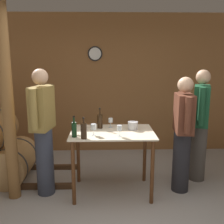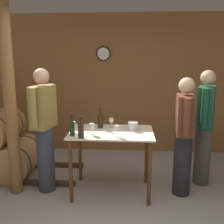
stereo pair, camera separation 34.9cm
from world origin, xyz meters
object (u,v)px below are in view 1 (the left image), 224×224
wine_bottle_far_left (74,129)px  wine_bottle_left (84,130)px  wine_glass_near_center (94,127)px  person_visitor_with_scarf (43,130)px  ice_bucket (133,125)px  wine_glass_far_side (119,129)px  wine_glass_near_right (111,121)px  wooden_post (7,100)px  person_visitor_bearded (183,133)px  person_host (200,123)px  wine_glass_near_left (74,125)px  wine_bottle_center (100,121)px

wine_bottle_far_left → wine_bottle_left: same height
wine_glass_near_center → person_visitor_with_scarf: 0.71m
wine_bottle_far_left → ice_bucket: size_ratio=1.98×
wine_glass_near_center → wine_glass_far_side: (0.33, -0.06, -0.00)m
wine_glass_near_right → person_visitor_with_scarf: (-0.92, -0.22, -0.07)m
wooden_post → person_visitor_bearded: 2.37m
wine_glass_near_right → wooden_post: bearing=-166.7°
wooden_post → wine_bottle_far_left: bearing=-8.9°
wine_bottle_far_left → person_host: (1.82, 0.59, -0.09)m
wine_glass_near_right → person_host: 1.36m
wine_glass_near_right → ice_bucket: 0.33m
person_visitor_with_scarf → person_visitor_bearded: person_visitor_with_scarf is taller
wine_glass_near_left → wine_glass_far_side: bearing=-13.5°
wine_bottle_center → person_visitor_bearded: bearing=-7.6°
ice_bucket → person_host: person_host is taller
wine_bottle_left → wine_glass_far_side: (0.45, 0.09, -0.00)m
wine_bottle_far_left → wine_bottle_center: bearing=52.1°
person_host → person_visitor_with_scarf: 2.30m
wine_glass_far_side → person_visitor_bearded: (0.89, 0.25, -0.14)m
wine_bottle_far_left → wine_glass_near_left: bearing=97.3°
wine_glass_near_left → person_host: (1.84, 0.44, -0.10)m
person_host → wine_glass_near_right: bearing=-173.9°
wine_bottle_left → wine_bottle_center: bearing=68.5°
wine_bottle_center → wine_glass_near_right: (0.15, 0.04, -0.01)m
wine_bottle_far_left → ice_bucket: 0.85m
wooden_post → wine_glass_near_left: bearing=1.1°
wooden_post → wine_bottle_far_left: wooden_post is taller
wooden_post → wine_bottle_left: bearing=-12.1°
wine_glass_near_center → ice_bucket: size_ratio=1.08×
wooden_post → ice_bucket: 1.70m
person_host → person_visitor_bearded: bearing=-136.8°
person_visitor_with_scarf → ice_bucket: bearing=5.0°
person_visitor_with_scarf → person_visitor_bearded: size_ratio=1.07×
ice_bucket → person_visitor_bearded: 0.69m
wooden_post → wine_bottle_left: wooden_post is taller
wine_glass_far_side → person_host: bearing=25.0°
wine_glass_far_side → person_visitor_with_scarf: 1.04m
wine_glass_far_side → person_visitor_bearded: bearing=15.4°
wine_bottle_center → ice_bucket: wine_bottle_center is taller
wine_glass_near_left → wine_glass_far_side: 0.61m
wine_bottle_center → wine_glass_near_left: (-0.34, -0.26, 0.00)m
wine_glass_far_side → person_host: size_ratio=0.09×
wine_bottle_center → wine_glass_near_left: size_ratio=1.93×
wine_bottle_center → wine_glass_near_left: bearing=-142.6°
wooden_post → wine_bottle_far_left: 0.94m
ice_bucket → person_visitor_bearded: person_visitor_bearded is taller
wine_glass_near_center → ice_bucket: wine_glass_near_center is taller
wooden_post → wine_glass_near_center: 1.15m
wooden_post → person_visitor_bearded: (2.32, 0.12, -0.49)m
wine_glass_far_side → wine_glass_near_center: bearing=169.3°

